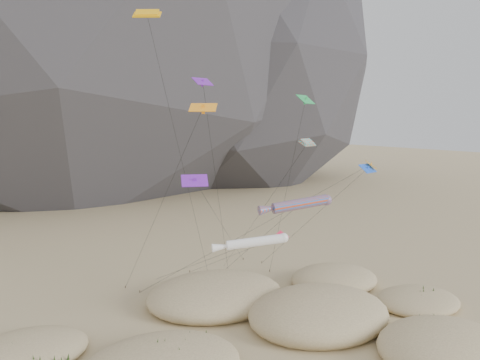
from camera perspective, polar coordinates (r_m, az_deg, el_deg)
name	(u,v)px	position (r m, az deg, el deg)	size (l,w,h in m)	color
ground	(322,359)	(41.68, 10.00, -20.74)	(500.00, 500.00, 0.00)	#CCB789
dunes	(274,337)	(43.15, 4.16, -18.51)	(46.77, 36.35, 4.17)	#CCB789
dune_grass	(277,332)	(43.80, 4.55, -17.97)	(41.49, 25.96, 1.53)	black
kite_stakes	(208,275)	(60.20, -3.96, -11.49)	(19.07, 7.67, 0.30)	#3F2D1E
rainbow_tube_kite	(298,204)	(48.37, 7.05, -2.96)	(8.07, 13.34, 11.85)	#D74216
white_tube_kite	(252,242)	(41.74, 1.49, -7.61)	(6.77, 20.58, 9.48)	silver
orange_parafoil	(148,18)	(48.35, -11.14, 18.77)	(12.06, 9.80, 30.14)	#EFA80C
multi_parafoil	(306,144)	(51.02, 8.07, 4.31)	(3.72, 14.99, 17.57)	#F44619
delta_kites	(278,149)	(47.64, 4.69, 3.76)	(24.88, 19.92, 23.66)	blue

